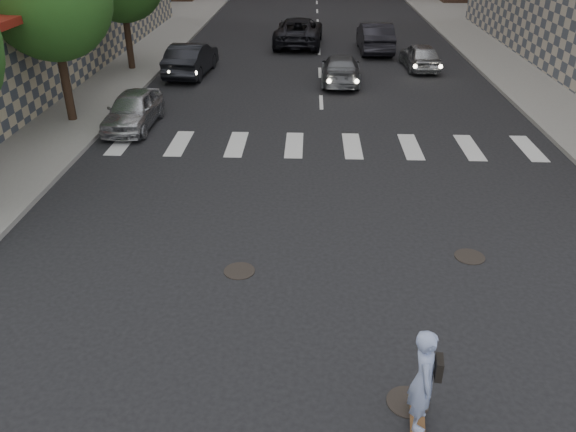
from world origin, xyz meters
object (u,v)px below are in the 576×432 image
skateboarder (424,380)px  traffic_car_b (341,69)px  traffic_car_d (420,56)px  traffic_car_c (299,31)px  silver_sedan (133,110)px  traffic_car_e (375,37)px  traffic_car_a (191,59)px

skateboarder → traffic_car_b: 20.16m
skateboarder → traffic_car_d: bearing=88.5°
skateboarder → traffic_car_c: size_ratio=0.32×
skateboarder → silver_sedan: size_ratio=0.48×
silver_sedan → traffic_car_c: size_ratio=0.67×
traffic_car_e → silver_sedan: bearing=51.7°
traffic_car_c → traffic_car_e: size_ratio=1.17×
traffic_car_c → silver_sedan: bearing=71.6°
traffic_car_b → traffic_car_d: 5.02m
skateboarder → traffic_car_a: 22.66m
silver_sedan → traffic_car_a: 7.78m
skateboarder → traffic_car_a: skateboarder is taller
silver_sedan → traffic_car_b: size_ratio=0.89×
silver_sedan → traffic_car_c: traffic_car_c is taller
traffic_car_b → traffic_car_d: (4.16, 2.82, 0.02)m
silver_sedan → traffic_car_c: (5.78, 15.00, 0.14)m
traffic_car_b → traffic_car_c: size_ratio=0.75×
traffic_car_c → traffic_car_d: bearing=141.0°
silver_sedan → traffic_car_e: size_ratio=0.79×
silver_sedan → traffic_car_a: (0.68, 7.75, 0.11)m
traffic_car_c → traffic_car_e: 4.68m
skateboarder → traffic_car_b: (-0.34, 20.16, -0.34)m
skateboarder → traffic_car_e: 27.04m
traffic_car_d → silver_sedan: bearing=34.2°
traffic_car_c → traffic_car_e: traffic_car_e is taller
traffic_car_b → traffic_car_d: traffic_car_d is taller
skateboarder → traffic_car_d: (3.81, 22.97, -0.32)m
traffic_car_c → traffic_car_a: bearing=57.5°
skateboarder → traffic_car_e: size_ratio=0.38×
silver_sedan → skateboarder: bearing=-57.6°
traffic_car_b → skateboarder: bearing=93.1°
traffic_car_a → traffic_car_b: (7.25, -1.19, -0.14)m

